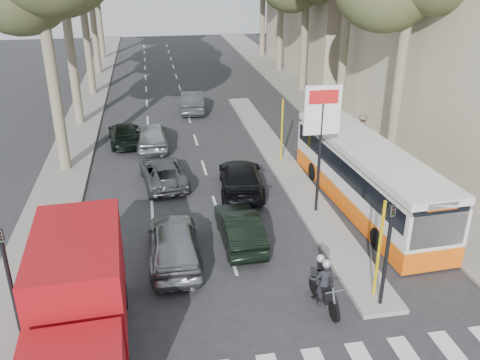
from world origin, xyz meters
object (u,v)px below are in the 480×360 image
Objects in this scene: silver_hatchback at (174,242)px; motorcycle at (322,282)px; red_truck at (79,298)px; dark_hatchback at (240,227)px; city_bus at (366,175)px.

silver_hatchback is 2.24× the size of motorcycle.
motorcycle is (4.44, -3.26, 0.01)m from silver_hatchback.
red_truck is 7.29m from motorcycle.
silver_hatchback is 1.13× the size of dark_hatchback.
city_bus is 7.47m from motorcycle.
motorcycle is at bearing 113.48° from dark_hatchback.
red_truck is at bearing 56.37° from silver_hatchback.
silver_hatchback is at bearing 18.07° from dark_hatchback.
red_truck reaches higher than silver_hatchback.
dark_hatchback is 4.55m from motorcycle.
city_bus is at bearing -160.48° from silver_hatchback.
city_bus reaches higher than silver_hatchback.
silver_hatchback reaches higher than dark_hatchback.
city_bus is 5.38× the size of motorcycle.
city_bus is (5.93, 2.09, 0.84)m from dark_hatchback.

